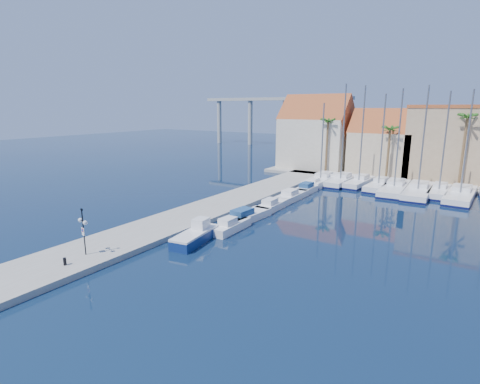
# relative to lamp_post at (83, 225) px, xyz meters

# --- Properties ---
(ground) EXTENTS (260.00, 260.00, 0.00)m
(ground) POSITION_rel_lamp_post_xyz_m (8.36, 3.15, -2.93)
(ground) COLOR black
(ground) RESTS_ON ground
(quay_west) EXTENTS (6.00, 77.00, 0.50)m
(quay_west) POSITION_rel_lamp_post_xyz_m (-0.64, 16.65, -2.68)
(quay_west) COLOR gray
(quay_west) RESTS_ON ground
(shore_north) EXTENTS (54.00, 16.00, 0.50)m
(shore_north) POSITION_rel_lamp_post_xyz_m (18.36, 51.15, -2.68)
(shore_north) COLOR gray
(shore_north) RESTS_ON ground
(lamp_post) EXTENTS (1.24, 0.54, 3.70)m
(lamp_post) POSITION_rel_lamp_post_xyz_m (0.00, 0.00, 0.00)
(lamp_post) COLOR black
(lamp_post) RESTS_ON quay_west
(bollard) EXTENTS (0.22, 0.22, 0.55)m
(bollard) POSITION_rel_lamp_post_xyz_m (0.50, -2.04, -2.16)
(bollard) COLOR black
(bollard) RESTS_ON quay_west
(fishing_boat) EXTENTS (2.62, 5.65, 1.90)m
(fishing_boat) POSITION_rel_lamp_post_xyz_m (4.45, 7.88, -2.30)
(fishing_boat) COLOR navy
(fishing_boat) RESTS_ON ground
(motorboat_west_0) EXTENTS (1.76, 5.13, 1.40)m
(motorboat_west_0) POSITION_rel_lamp_post_xyz_m (5.32, 12.00, -2.42)
(motorboat_west_0) COLOR white
(motorboat_west_0) RESTS_ON ground
(motorboat_west_1) EXTENTS (2.63, 6.73, 1.40)m
(motorboat_west_1) POSITION_rel_lamp_post_xyz_m (4.77, 15.58, -2.42)
(motorboat_west_1) COLOR white
(motorboat_west_1) RESTS_ON ground
(motorboat_west_2) EXTENTS (1.86, 5.48, 1.40)m
(motorboat_west_2) POSITION_rel_lamp_post_xyz_m (4.99, 20.92, -2.42)
(motorboat_west_2) COLOR white
(motorboat_west_2) RESTS_ON ground
(motorboat_west_3) EXTENTS (2.07, 6.38, 1.40)m
(motorboat_west_3) POSITION_rel_lamp_post_xyz_m (4.79, 26.69, -2.42)
(motorboat_west_3) COLOR white
(motorboat_west_3) RESTS_ON ground
(motorboat_west_4) EXTENTS (2.02, 6.13, 1.40)m
(motorboat_west_4) POSITION_rel_lamp_post_xyz_m (4.75, 31.98, -2.42)
(motorboat_west_4) COLOR white
(motorboat_west_4) RESTS_ON ground
(motorboat_west_5) EXTENTS (1.73, 5.08, 1.40)m
(motorboat_west_5) POSITION_rel_lamp_post_xyz_m (4.41, 35.43, -2.42)
(motorboat_west_5) COLOR white
(motorboat_west_5) RESTS_ON ground
(motorboat_west_6) EXTENTS (3.03, 7.62, 1.40)m
(motorboat_west_6) POSITION_rel_lamp_post_xyz_m (5.31, 41.52, -2.42)
(motorboat_west_6) COLOR white
(motorboat_west_6) RESTS_ON ground
(sailboat_0) EXTENTS (3.11, 10.78, 12.23)m
(sailboat_0) POSITION_rel_lamp_post_xyz_m (4.20, 38.73, -2.36)
(sailboat_0) COLOR white
(sailboat_0) RESTS_ON ground
(sailboat_1) EXTENTS (2.55, 9.43, 14.96)m
(sailboat_1) POSITION_rel_lamp_post_xyz_m (6.98, 39.83, -2.30)
(sailboat_1) COLOR white
(sailboat_1) RESTS_ON ground
(sailboat_2) EXTENTS (2.81, 8.66, 14.66)m
(sailboat_2) POSITION_rel_lamp_post_xyz_m (9.70, 40.09, -2.28)
(sailboat_2) COLOR white
(sailboat_2) RESTS_ON ground
(sailboat_3) EXTENTS (2.72, 8.72, 13.45)m
(sailboat_3) POSITION_rel_lamp_post_xyz_m (12.75, 39.28, -2.30)
(sailboat_3) COLOR white
(sailboat_3) RESTS_ON ground
(sailboat_4) EXTENTS (3.44, 11.35, 14.09)m
(sailboat_4) POSITION_rel_lamp_post_xyz_m (14.99, 38.55, -2.35)
(sailboat_4) COLOR white
(sailboat_4) RESTS_ON ground
(sailboat_5) EXTENTS (3.46, 11.71, 14.38)m
(sailboat_5) POSITION_rel_lamp_post_xyz_m (18.04, 38.43, -2.35)
(sailboat_5) COLOR white
(sailboat_5) RESTS_ON ground
(sailboat_6) EXTENTS (2.33, 8.42, 13.67)m
(sailboat_6) POSITION_rel_lamp_post_xyz_m (20.45, 39.60, -2.29)
(sailboat_6) COLOR white
(sailboat_6) RESTS_ON ground
(sailboat_7) EXTENTS (3.52, 11.50, 13.80)m
(sailboat_7) POSITION_rel_lamp_post_xyz_m (22.99, 38.87, -2.35)
(sailboat_7) COLOR white
(sailboat_7) RESTS_ON ground
(building_0) EXTENTS (12.30, 9.00, 13.50)m
(building_0) POSITION_rel_lamp_post_xyz_m (-1.64, 50.15, 3.59)
(building_0) COLOR beige
(building_0) RESTS_ON shore_north
(building_1) EXTENTS (10.30, 8.00, 11.00)m
(building_1) POSITION_rel_lamp_post_xyz_m (10.36, 50.15, 2.36)
(building_1) COLOR tan
(building_1) RESTS_ON shore_north
(building_2) EXTENTS (14.20, 10.20, 11.50)m
(building_2) POSITION_rel_lamp_post_xyz_m (21.36, 51.15, 3.33)
(building_2) COLOR tan
(building_2) RESTS_ON shore_north
(palm_0) EXTENTS (2.60, 2.60, 10.15)m
(palm_0) POSITION_rel_lamp_post_xyz_m (2.36, 45.15, 6.15)
(palm_0) COLOR brown
(palm_0) RESTS_ON shore_north
(palm_1) EXTENTS (2.60, 2.60, 9.15)m
(palm_1) POSITION_rel_lamp_post_xyz_m (12.36, 45.15, 5.20)
(palm_1) COLOR brown
(palm_1) RESTS_ON shore_north
(palm_2) EXTENTS (2.60, 2.60, 11.15)m
(palm_2) POSITION_rel_lamp_post_xyz_m (22.36, 45.15, 7.08)
(palm_2) COLOR brown
(palm_2) RESTS_ON shore_north
(viaduct) EXTENTS (48.00, 2.20, 14.45)m
(viaduct) POSITION_rel_lamp_post_xyz_m (-30.71, 85.15, 7.32)
(viaduct) COLOR #9E9E99
(viaduct) RESTS_ON ground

